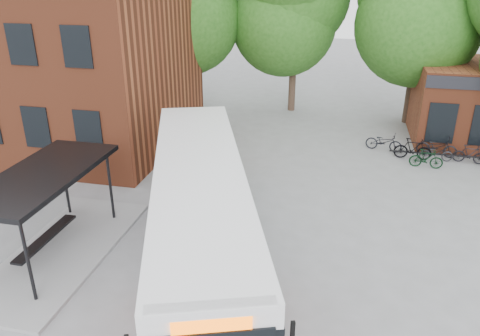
% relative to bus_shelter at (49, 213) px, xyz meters
% --- Properties ---
extents(ground, '(100.00, 100.00, 0.00)m').
position_rel_bus_shelter_xyz_m(ground, '(4.50, 1.00, -1.45)').
color(ground, slate).
extents(station_building, '(18.40, 10.40, 8.50)m').
position_rel_bus_shelter_xyz_m(station_building, '(-8.50, 10.00, 2.80)').
color(station_building, brown).
rests_on(station_building, ground).
extents(bus_shelter, '(3.60, 7.00, 2.90)m').
position_rel_bus_shelter_xyz_m(bus_shelter, '(0.00, 0.00, 0.00)').
color(bus_shelter, black).
rests_on(bus_shelter, ground).
extents(bike_rail, '(5.20, 0.10, 0.38)m').
position_rel_bus_shelter_xyz_m(bike_rail, '(13.78, 11.00, -1.26)').
color(bike_rail, black).
rests_on(bike_rail, ground).
extents(tree_0, '(7.92, 7.92, 11.00)m').
position_rel_bus_shelter_xyz_m(tree_0, '(-1.50, 17.00, 4.05)').
color(tree_0, '#204F15').
rests_on(tree_0, ground).
extents(tree_1, '(7.92, 7.92, 10.40)m').
position_rel_bus_shelter_xyz_m(tree_1, '(5.50, 18.00, 3.75)').
color(tree_1, '#204F15').
rests_on(tree_1, ground).
extents(tree_2, '(7.92, 7.92, 11.00)m').
position_rel_bus_shelter_xyz_m(tree_2, '(12.50, 17.00, 4.05)').
color(tree_2, '#204F15').
rests_on(tree_2, ground).
extents(city_bus, '(6.78, 12.87, 3.22)m').
position_rel_bus_shelter_xyz_m(city_bus, '(4.79, 0.71, 0.16)').
color(city_bus, '#B61A00').
rests_on(city_bus, ground).
extents(bicycle_0, '(1.89, 1.01, 0.94)m').
position_rel_bus_shelter_xyz_m(bicycle_0, '(10.94, 11.86, -0.98)').
color(bicycle_0, black).
rests_on(bicycle_0, ground).
extents(bicycle_1, '(1.77, 0.58, 1.05)m').
position_rel_bus_shelter_xyz_m(bicycle_1, '(12.23, 10.99, -0.92)').
color(bicycle_1, black).
rests_on(bicycle_1, ground).
extents(bicycle_2, '(1.56, 0.59, 0.81)m').
position_rel_bus_shelter_xyz_m(bicycle_2, '(13.32, 11.02, -1.05)').
color(bicycle_2, '#29292E').
rests_on(bicycle_2, ground).
extents(bicycle_3, '(1.52, 0.53, 0.90)m').
position_rel_bus_shelter_xyz_m(bicycle_3, '(12.73, 10.03, -1.00)').
color(bicycle_3, black).
rests_on(bicycle_3, ground).
extents(bicycle_4, '(1.96, 0.97, 0.98)m').
position_rel_bus_shelter_xyz_m(bicycle_4, '(13.43, 11.68, -0.96)').
color(bicycle_4, black).
rests_on(bicycle_4, ground).
extents(bicycle_5, '(1.53, 0.63, 0.89)m').
position_rel_bus_shelter_xyz_m(bicycle_5, '(14.81, 11.07, -1.00)').
color(bicycle_5, black).
rests_on(bicycle_5, ground).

